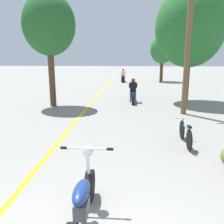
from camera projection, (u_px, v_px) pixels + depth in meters
The scene contains 9 objects.
lane_stripe_center at pixel (96, 97), 15.44m from camera, with size 0.14×48.00×0.01m, color yellow.
utility_pole at pixel (188, 44), 10.19m from camera, with size 1.10×0.24×6.03m.
roadside_tree_right_near at pixel (190, 27), 12.80m from camera, with size 3.77×3.39×6.30m.
roadside_tree_right_far at pixel (162, 50), 23.99m from camera, with size 2.47×2.22×4.65m.
roadside_tree_left at pixel (49, 25), 11.73m from camera, with size 2.64×2.37×5.62m.
motorcycle_foreground at pixel (82, 201), 3.64m from camera, with size 0.89×2.03×1.11m.
motorcycle_rider_lead at pixel (133, 93), 13.53m from camera, with size 0.50×2.02×1.38m.
motorcycle_rider_far at pixel (123, 77), 24.09m from camera, with size 0.50×2.07×1.33m.
bicycle_parked at pixel (185, 134), 7.09m from camera, with size 0.44×1.55×0.70m.
Camera 1 is at (0.45, -2.02, 2.60)m, focal length 38.00 mm.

